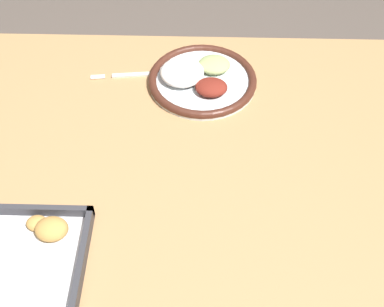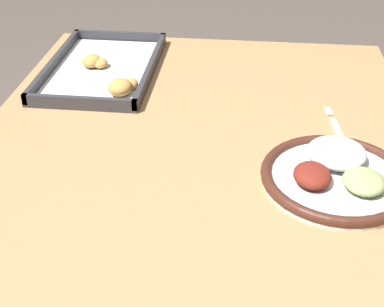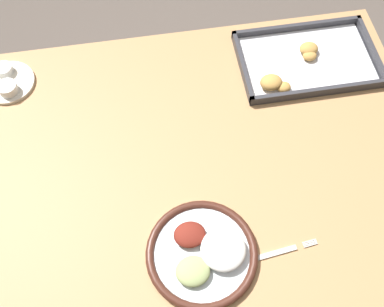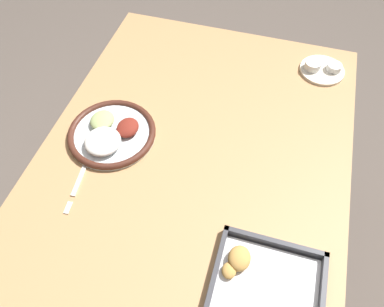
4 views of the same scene
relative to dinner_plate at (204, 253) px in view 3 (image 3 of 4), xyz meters
name	(u,v)px [view 3 (image 3 of 4)]	position (x,y,z in m)	size (l,w,h in m)	color
ground_plane	(194,240)	(0.02, 0.26, -0.72)	(8.00, 8.00, 0.00)	#564C44
dining_table	(195,174)	(0.02, 0.26, -0.11)	(1.25, 0.88, 0.70)	#AD7F51
dinner_plate	(204,253)	(0.00, 0.00, 0.00)	(0.26, 0.26, 0.05)	silver
fork	(273,254)	(0.16, -0.02, -0.01)	(0.20, 0.04, 0.00)	silver
saucer_plate	(7,82)	(-0.47, 0.58, 0.00)	(0.15, 0.15, 0.04)	beige
baking_tray	(304,62)	(0.39, 0.51, 0.00)	(0.40, 0.25, 0.04)	#333338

